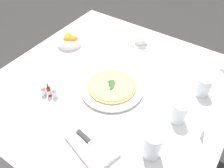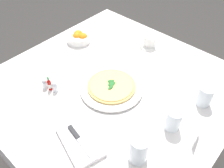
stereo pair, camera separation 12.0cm
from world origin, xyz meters
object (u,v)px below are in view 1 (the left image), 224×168
(water_glass_far_left, at_px, (203,87))
(hot_sauce_bottle, at_px, (49,91))
(citrus_bowl, at_px, (70,40))
(water_glass_near_right, at_px, (152,146))
(dinner_knife, at_px, (92,144))
(menu_card, at_px, (203,126))
(pepper_shaker, at_px, (44,91))
(salt_shaker, at_px, (55,93))
(water_glass_back_corner, at_px, (179,113))
(pizza, at_px, (112,86))
(napkin_folded, at_px, (91,145))
(pizza_plate, at_px, (112,88))
(coffee_cup_left_edge, at_px, (140,39))

(water_glass_far_left, relative_size, hot_sauce_bottle, 1.23)
(citrus_bowl, xyz_separation_m, hot_sauce_bottle, (0.21, -0.39, 0.01))
(water_glass_near_right, xyz_separation_m, dinner_knife, (-0.21, -0.11, -0.03))
(water_glass_near_right, distance_m, hot_sauce_bottle, 0.56)
(citrus_bowl, bearing_deg, menu_card, -10.52)
(hot_sauce_bottle, xyz_separation_m, menu_card, (0.69, 0.22, -0.00))
(pepper_shaker, bearing_deg, salt_shaker, 19.65)
(water_glass_back_corner, distance_m, pepper_shaker, 0.65)
(pizza, distance_m, citrus_bowl, 0.48)
(water_glass_near_right, xyz_separation_m, pepper_shaker, (-0.59, -0.01, -0.03))
(pizza, relative_size, salt_shaker, 4.39)
(hot_sauce_bottle, bearing_deg, napkin_folded, -17.71)
(hot_sauce_bottle, bearing_deg, water_glass_near_right, -0.15)
(citrus_bowl, bearing_deg, pizza_plate, -22.16)
(water_glass_back_corner, xyz_separation_m, salt_shaker, (-0.56, -0.21, -0.02))
(water_glass_far_left, height_order, napkin_folded, water_glass_far_left)
(dinner_knife, relative_size, menu_card, 2.20)
(pizza, xyz_separation_m, salt_shaker, (-0.20, -0.20, 0.00))
(pizza_plate, distance_m, napkin_folded, 0.34)
(water_glass_far_left, height_order, citrus_bowl, water_glass_far_left)
(napkin_folded, relative_size, salt_shaker, 4.41)
(water_glass_near_right, relative_size, citrus_bowl, 0.86)
(water_glass_near_right, xyz_separation_m, menu_card, (0.13, 0.22, -0.03))
(water_glass_near_right, xyz_separation_m, salt_shaker, (-0.53, 0.01, -0.03))
(pizza_plate, xyz_separation_m, coffee_cup_left_edge, (-0.08, 0.44, 0.02))
(napkin_folded, distance_m, dinner_knife, 0.01)
(salt_shaker, bearing_deg, citrus_bowl, 122.11)
(hot_sauce_bottle, xyz_separation_m, salt_shaker, (0.03, 0.01, -0.01))
(citrus_bowl, distance_m, menu_card, 0.92)
(water_glass_far_left, distance_m, hot_sauce_bottle, 0.76)
(water_glass_back_corner, xyz_separation_m, citrus_bowl, (-0.79, 0.17, -0.02))
(dinner_knife, relative_size, hot_sauce_bottle, 2.35)
(coffee_cup_left_edge, distance_m, salt_shaker, 0.65)
(salt_shaker, bearing_deg, coffee_cup_left_edge, 79.00)
(water_glass_near_right, distance_m, dinner_knife, 0.24)
(citrus_bowl, relative_size, menu_card, 1.69)
(water_glass_back_corner, height_order, pepper_shaker, water_glass_back_corner)
(napkin_folded, xyz_separation_m, citrus_bowl, (-0.56, 0.50, 0.02))
(pizza_plate, bearing_deg, coffee_cup_left_edge, 100.25)
(pizza, xyz_separation_m, menu_card, (0.46, 0.01, 0.01))
(pizza, bearing_deg, water_glass_back_corner, 0.97)
(coffee_cup_left_edge, height_order, water_glass_back_corner, water_glass_back_corner)
(napkin_folded, distance_m, citrus_bowl, 0.75)
(pizza_plate, height_order, citrus_bowl, citrus_bowl)
(napkin_folded, height_order, menu_card, menu_card)
(pizza_plate, relative_size, dinner_knife, 1.66)
(napkin_folded, xyz_separation_m, salt_shaker, (-0.32, 0.12, 0.02))
(pepper_shaker, bearing_deg, water_glass_back_corner, 20.30)
(pepper_shaker, relative_size, menu_card, 0.64)
(pizza_plate, xyz_separation_m, water_glass_far_left, (0.39, 0.23, 0.03))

